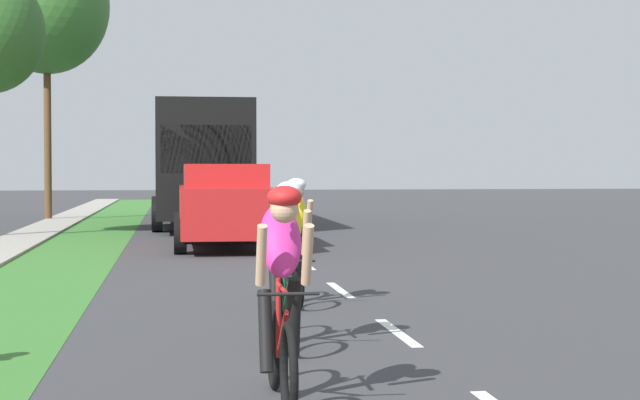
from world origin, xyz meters
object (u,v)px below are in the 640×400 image
(cyclist_trailing, at_px, (286,262))
(suv_red, at_px, (225,204))
(cyclist_distant, at_px, (294,240))
(street_tree_far, at_px, (47,6))
(cyclist_lead, at_px, (281,293))
(bus_black, at_px, (201,159))

(cyclist_trailing, height_order, suv_red, suv_red)
(suv_red, bearing_deg, cyclist_trailing, -90.00)
(cyclist_distant, bearing_deg, suv_red, 92.64)
(suv_red, relative_size, street_tree_far, 0.51)
(cyclist_trailing, xyz_separation_m, cyclist_distant, (0.42, 3.01, 0.00))
(cyclist_lead, height_order, suv_red, suv_red)
(suv_red, bearing_deg, cyclist_distant, -87.36)
(cyclist_trailing, relative_size, cyclist_distant, 1.00)
(cyclist_distant, distance_m, suv_red, 9.20)
(cyclist_distant, height_order, bus_black, bus_black)
(cyclist_trailing, bearing_deg, cyclist_distant, 81.97)
(cyclist_distant, relative_size, bus_black, 0.15)
(bus_black, bearing_deg, cyclist_trailing, -89.27)
(cyclist_trailing, height_order, bus_black, bus_black)
(cyclist_distant, distance_m, street_tree_far, 23.43)
(cyclist_lead, bearing_deg, cyclist_trailing, 82.92)
(cyclist_distant, bearing_deg, street_tree_far, 104.39)
(cyclist_trailing, xyz_separation_m, bus_black, (-0.28, 21.69, 1.17))
(cyclist_lead, xyz_separation_m, bus_black, (0.02, 24.10, 1.17))
(cyclist_lead, xyz_separation_m, cyclist_distant, (0.72, 5.41, 0.00))
(cyclist_lead, bearing_deg, suv_red, 88.83)
(suv_red, distance_m, bus_black, 9.56)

